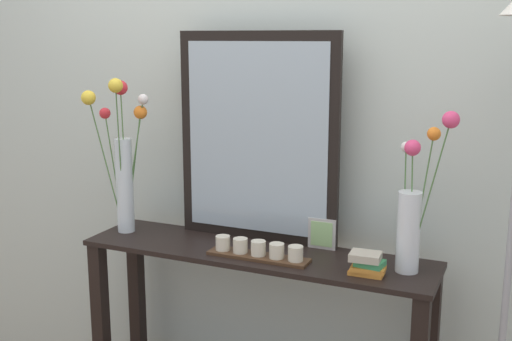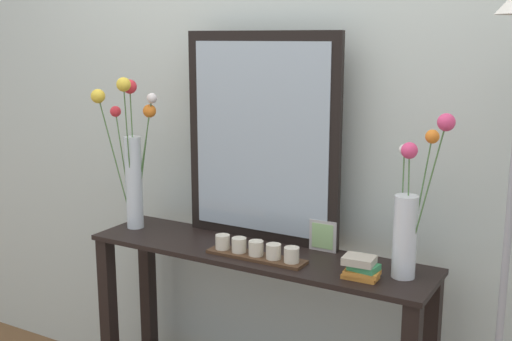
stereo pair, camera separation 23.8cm
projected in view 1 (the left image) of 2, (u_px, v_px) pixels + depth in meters
wall_back at (285, 113)px, 2.60m from camera, size 6.40×0.08×2.70m
console_table at (256, 330)px, 2.52m from camera, size 1.39×0.34×0.85m
mirror_leaning at (257, 138)px, 2.51m from camera, size 0.67×0.03×0.83m
tall_vase_left at (122, 159)px, 2.62m from camera, size 0.21×0.21×0.65m
vase_right at (413, 212)px, 2.19m from camera, size 0.20×0.14×0.58m
candle_tray at (258, 251)px, 2.36m from camera, size 0.39×0.09×0.07m
picture_frame_small at (322, 234)px, 2.46m from camera, size 0.11×0.01×0.12m
book_stack at (367, 264)px, 2.20m from camera, size 0.13×0.09×0.08m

